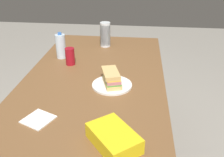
% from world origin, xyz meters
% --- Properties ---
extents(dining_table, '(1.71, 0.90, 0.78)m').
position_xyz_m(dining_table, '(0.00, 0.00, 0.68)').
color(dining_table, brown).
rests_on(dining_table, ground_plane).
extents(paper_plate, '(0.24, 0.24, 0.01)m').
position_xyz_m(paper_plate, '(-0.09, -0.13, 0.78)').
color(paper_plate, white).
rests_on(paper_plate, dining_table).
extents(sandwich, '(0.20, 0.14, 0.08)m').
position_xyz_m(sandwich, '(-0.09, -0.13, 0.83)').
color(sandwich, '#DBB26B').
rests_on(sandwich, paper_plate).
extents(soda_can_red, '(0.07, 0.07, 0.12)m').
position_xyz_m(soda_can_red, '(0.19, 0.20, 0.84)').
color(soda_can_red, maroon).
rests_on(soda_can_red, dining_table).
extents(chip_bag, '(0.27, 0.26, 0.07)m').
position_xyz_m(chip_bag, '(-0.60, -0.19, 0.81)').
color(chip_bag, yellow).
rests_on(chip_bag, dining_table).
extents(water_bottle_tall, '(0.07, 0.07, 0.20)m').
position_xyz_m(water_bottle_tall, '(0.31, 0.30, 0.87)').
color(water_bottle_tall, silver).
rests_on(water_bottle_tall, dining_table).
extents(plastic_cup_stack, '(0.08, 0.08, 0.20)m').
position_xyz_m(plastic_cup_stack, '(0.60, 0.01, 0.88)').
color(plastic_cup_stack, silver).
rests_on(plastic_cup_stack, dining_table).
extents(paper_napkin, '(0.17, 0.17, 0.01)m').
position_xyz_m(paper_napkin, '(-0.47, 0.19, 0.78)').
color(paper_napkin, white).
rests_on(paper_napkin, dining_table).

